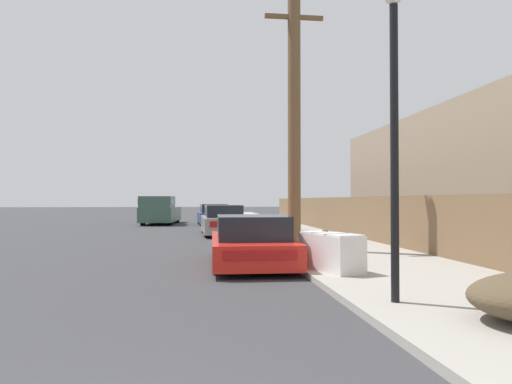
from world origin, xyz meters
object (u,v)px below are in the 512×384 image
discarded_fridge (331,252)px  car_parked_far (213,215)px  street_lamp (394,118)px  pedestrian (291,213)px  utility_pole (294,117)px  pickup_truck (160,210)px  car_parked_mid (223,221)px  parked_sports_car_red (251,242)px

discarded_fridge → car_parked_far: (-1.91, 20.21, 0.12)m
car_parked_far → street_lamp: bearing=-88.5°
car_parked_far → pedestrian: (3.72, -7.06, 0.33)m
utility_pole → pickup_truck: bearing=107.5°
car_parked_mid → street_lamp: 14.97m
discarded_fridge → car_parked_mid: car_parked_mid is taller
discarded_fridge → car_parked_mid: bearing=80.9°
pedestrian → street_lamp: bearing=-96.2°
parked_sports_car_red → utility_pole: size_ratio=0.59×
car_parked_far → utility_pole: bearing=-86.3°
utility_pole → street_lamp: 7.31m
car_parked_mid → pickup_truck: (-3.70, 9.89, 0.28)m
car_parked_mid → street_lamp: size_ratio=1.02×
parked_sports_car_red → car_parked_mid: bearing=92.6°
car_parked_far → street_lamp: size_ratio=0.95×
car_parked_far → utility_pole: utility_pole is taller
discarded_fridge → car_parked_far: 20.30m
pickup_truck → street_lamp: (5.47, -24.60, 1.87)m
parked_sports_car_red → pickup_truck: pickup_truck is taller
car_parked_mid → utility_pole: size_ratio=0.60×
street_lamp → car_parked_far: bearing=94.9°
discarded_fridge → utility_pole: bearing=71.4°
discarded_fridge → pickup_truck: size_ratio=0.29×
parked_sports_car_red → pickup_truck: 20.18m
discarded_fridge → utility_pole: size_ratio=0.22×
car_parked_far → discarded_fridge: bearing=-88.0°
parked_sports_car_red → car_parked_mid: size_ratio=0.99×
street_lamp → pedestrian: street_lamp is taller
car_parked_far → pickup_truck: bearing=155.4°
discarded_fridge → street_lamp: bearing=-106.2°
car_parked_far → parked_sports_car_red: bearing=-92.1°
street_lamp → pedestrian: bearing=83.8°
car_parked_far → utility_pole: (1.99, -16.05, 3.47)m
pickup_truck → street_lamp: street_lamp is taller
street_lamp → pedestrian: size_ratio=2.78×
parked_sports_car_red → utility_pole: utility_pole is taller
discarded_fridge → car_parked_mid: 11.81m
pedestrian → parked_sports_car_red: bearing=-106.2°
pickup_truck → street_lamp: bearing=106.2°
utility_pole → pedestrian: size_ratio=4.74×
discarded_fridge → parked_sports_car_red: size_ratio=0.37×
discarded_fridge → street_lamp: (0.07, -3.03, 2.28)m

